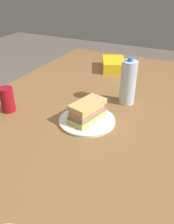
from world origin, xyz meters
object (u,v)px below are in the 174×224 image
Objects in this scene: sandwich at (87,111)px; water_bottle_tall at (128,82)px; chip_bag at (113,64)px; dining_table at (86,119)px; soda_can_red at (7,100)px; paper_plate at (87,120)px.

sandwich is 0.28m from water_bottle_tall.
dining_table is at bearing 162.26° from chip_bag.
soda_can_red is (-0.09, 0.39, 0.01)m from sandwich.
paper_plate is (-0.11, -0.06, 0.08)m from dining_table.
dining_table is 7.33× the size of paper_plate.
chip_bag reaches higher than dining_table.
soda_can_red is 0.82m from chip_bag.
chip_bag is (0.69, 0.13, 0.03)m from paper_plate.
soda_can_red is (-0.08, 0.39, 0.05)m from paper_plate.
soda_can_red reaches higher than paper_plate.
soda_can_red is 0.51× the size of water_bottle_tall.
chip_bag is at bearing 28.57° from water_bottle_tall.
paper_plate is at bearing 166.30° from chip_bag.
sandwich reaches higher than chip_bag.
sandwich is 0.84× the size of water_bottle_tall.
soda_can_red is at bearing 124.54° from water_bottle_tall.
paper_plate is at bearing 158.02° from water_bottle_tall.
sandwich is at bearing 166.29° from chip_bag.
sandwich is 0.87× the size of chip_bag.
dining_table is at bearing -58.85° from soda_can_red.
soda_can_red reaches higher than sandwich.
paper_plate is at bearing -78.10° from soda_can_red.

